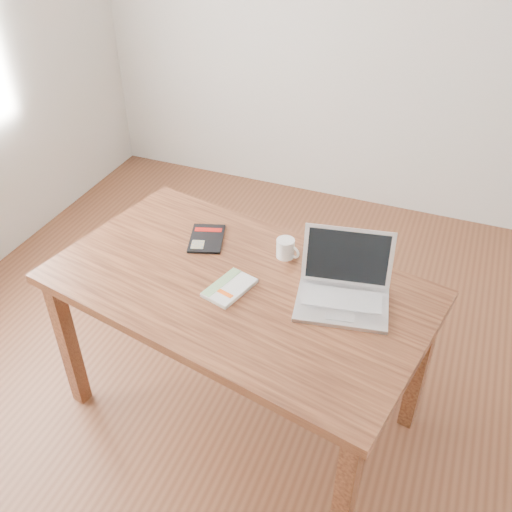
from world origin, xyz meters
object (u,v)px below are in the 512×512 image
at_px(desk, 238,301).
at_px(white_guidebook, 230,288).
at_px(laptop, 344,287).
at_px(black_guidebook, 207,238).
at_px(coffee_mug, 286,248).

bearing_deg(desk, white_guidebook, -94.87).
bearing_deg(laptop, black_guidebook, 156.34).
relative_size(white_guidebook, laptop, 0.59).
bearing_deg(white_guidebook, black_guidebook, 145.61).
height_order(white_guidebook, laptop, laptop).
relative_size(white_guidebook, coffee_mug, 2.12).
distance_m(desk, laptop, 0.42).
bearing_deg(laptop, white_guidebook, -174.62).
relative_size(white_guidebook, black_guidebook, 0.94).
height_order(desk, coffee_mug, coffee_mug).
bearing_deg(black_guidebook, coffee_mug, -16.23).
relative_size(desk, laptop, 4.17).
bearing_deg(laptop, coffee_mug, 139.85).
height_order(desk, white_guidebook, white_guidebook).
distance_m(laptop, coffee_mug, 0.32).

